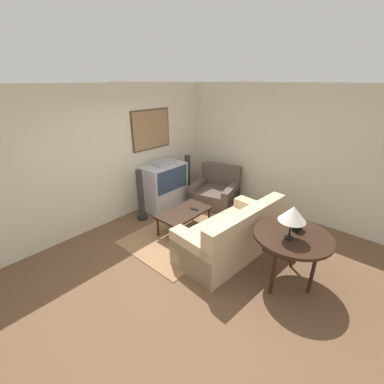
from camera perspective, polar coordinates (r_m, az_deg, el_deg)
name	(u,v)px	position (r m, az deg, el deg)	size (l,w,h in m)	color
ground_plane	(191,259)	(4.42, -0.24, -14.68)	(12.00, 12.00, 0.00)	brown
wall_back	(110,157)	(5.32, -17.69, 7.49)	(12.00, 0.10, 2.70)	beige
wall_right	(272,150)	(5.87, 17.27, 8.92)	(0.06, 12.00, 2.70)	beige
area_rug	(184,234)	(5.03, -1.68, -9.27)	(2.13, 1.53, 0.01)	#99704C
tv	(165,186)	(5.86, -6.09, 1.37)	(0.98, 0.55, 1.12)	#B7B7BC
couch	(231,236)	(4.42, 8.72, -9.68)	(1.92, 1.06, 0.93)	#CCB289
armchair	(216,193)	(6.12, 5.26, -0.16)	(1.15, 1.16, 0.89)	brown
coffee_table	(184,213)	(4.95, -1.73, -4.76)	(1.05, 0.58, 0.43)	black
console_table	(292,239)	(3.84, 21.41, -9.71)	(1.06, 1.06, 0.81)	black
table_lamp	(293,214)	(3.52, 21.51, -4.60)	(0.35, 0.35, 0.47)	black
mantel_clock	(298,225)	(3.90, 22.48, -6.72)	(0.16, 0.10, 0.16)	black
remote	(194,209)	(4.99, 0.51, -3.81)	(0.07, 0.17, 0.02)	black
speaker_tower_left	(141,197)	(5.41, -11.32, -0.99)	(0.22, 0.22, 1.10)	black
speaker_tower_right	(188,178)	(6.31, -1.00, 3.10)	(0.22, 0.22, 1.10)	black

